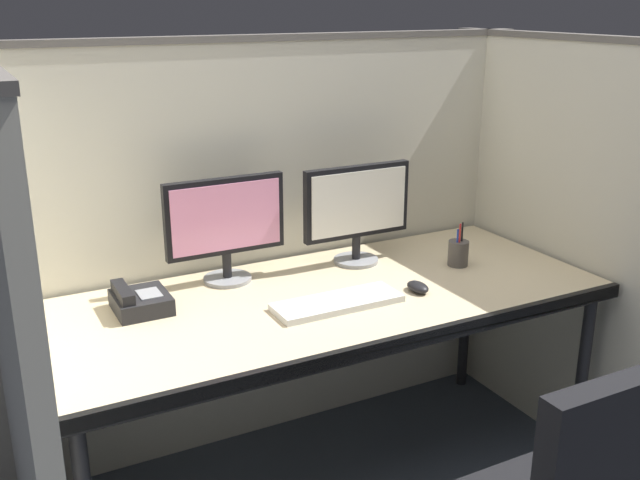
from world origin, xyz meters
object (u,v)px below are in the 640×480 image
monitor_right (357,207)px  desk_phone (139,301)px  desk (329,309)px  computer_mouse (418,287)px  pen_cup (458,253)px  keyboard_main (337,303)px  monitor_left (225,223)px

monitor_right → desk_phone: bearing=-175.1°
desk → computer_mouse: size_ratio=19.79×
computer_mouse → desk_phone: (-0.88, 0.28, 0.02)m
pen_cup → desk_phone: bearing=173.4°
desk → desk_phone: 0.63m
computer_mouse → pen_cup: bearing=27.3°
keyboard_main → desk: bearing=80.5°
monitor_left → computer_mouse: (0.54, -0.40, -0.20)m
monitor_right → keyboard_main: (-0.27, -0.33, -0.20)m
desk → pen_cup: pen_cup is taller
monitor_left → desk_phone: bearing=-161.2°
monitor_left → keyboard_main: bearing=-57.8°
monitor_left → desk_phone: 0.41m
computer_mouse → pen_cup: size_ratio=0.57×
desk → computer_mouse: (0.29, -0.11, 0.07)m
monitor_right → computer_mouse: bearing=-84.1°
monitor_right → computer_mouse: size_ratio=4.48×
keyboard_main → pen_cup: 0.60m
monitor_left → desk: bearing=-48.9°
monitor_left → keyboard_main: (0.24, -0.38, -0.20)m
monitor_left → pen_cup: (0.82, -0.25, -0.17)m
monitor_right → pen_cup: 0.42m
monitor_right → monitor_left: bearing=174.9°
desk → monitor_right: (0.25, 0.24, 0.27)m
desk → desk_phone: bearing=163.9°
monitor_left → monitor_right: size_ratio=1.00×
computer_mouse → monitor_left: bearing=143.6°
desk → monitor_left: monitor_left is taller
monitor_left → keyboard_main: 0.49m
desk → monitor_left: 0.47m
monitor_left → computer_mouse: monitor_left is taller
monitor_left → keyboard_main: monitor_left is taller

